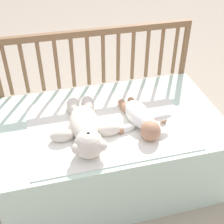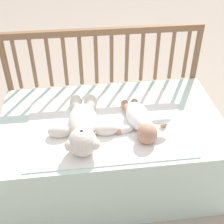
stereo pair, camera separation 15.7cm
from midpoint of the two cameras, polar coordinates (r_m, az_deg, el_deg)
The scene contains 6 objects.
ground_plane at distance 1.91m, azimuth 2.34°, elevation -11.48°, with size 12.00×12.00×0.00m, color tan.
crib_mattress at distance 1.76m, azimuth 2.52°, elevation -6.91°, with size 1.16×0.70×0.43m.
crib_rail at distance 1.86m, azimuth 0.96°, elevation 8.61°, with size 1.16×0.04×0.77m.
blanket at distance 1.58m, azimuth 1.89°, elevation -2.55°, with size 0.79×0.56×0.01m.
teddy_bear at distance 1.51m, azimuth -2.39°, elevation -2.52°, with size 0.34×0.48×0.13m.
baby at distance 1.56m, azimuth 7.94°, elevation -1.48°, with size 0.28×0.37×0.10m.
Camera 2 is at (-0.16, -1.26, 1.44)m, focal length 50.00 mm.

